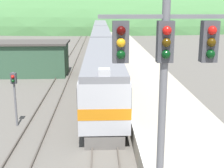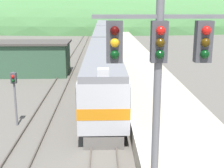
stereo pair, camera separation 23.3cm
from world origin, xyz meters
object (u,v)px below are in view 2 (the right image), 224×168
at_px(carriage_third, 103,31).
at_px(signal_post_siding, 14,88).
at_px(carriage_second, 103,42).
at_px(express_train_lead_car, 103,72).
at_px(signal_mast_main, 158,87).
at_px(carriage_fourth, 103,25).

bearing_deg(carriage_third, signal_post_siding, -96.35).
bearing_deg(signal_post_siding, carriage_second, 78.81).
distance_m(express_train_lead_car, carriage_second, 23.20).
height_order(carriage_third, signal_mast_main, signal_mast_main).
bearing_deg(carriage_second, carriage_fourth, 90.00).
xyz_separation_m(signal_mast_main, signal_post_siding, (-7.29, 12.55, -3.24)).
relative_size(carriage_second, carriage_third, 1.00).
bearing_deg(carriage_second, signal_post_siding, -101.19).
bearing_deg(carriage_fourth, signal_post_siding, -94.43).
relative_size(express_train_lead_car, carriage_second, 0.97).
xyz_separation_m(express_train_lead_car, carriage_second, (0.00, 23.20, -0.01)).
height_order(signal_mast_main, signal_post_siding, signal_mast_main).
bearing_deg(carriage_second, express_train_lead_car, -90.00).
relative_size(carriage_second, signal_post_siding, 6.00).
bearing_deg(signal_post_siding, carriage_third, 83.65).
height_order(carriage_fourth, signal_post_siding, carriage_fourth).
bearing_deg(carriage_fourth, signal_mast_main, -89.12).
bearing_deg(carriage_third, carriage_fourth, 90.00).
relative_size(carriage_fourth, signal_post_siding, 6.00).
bearing_deg(express_train_lead_car, signal_mast_main, -85.93).
bearing_deg(carriage_third, carriage_second, -90.00).
distance_m(carriage_second, carriage_fourth, 46.56).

